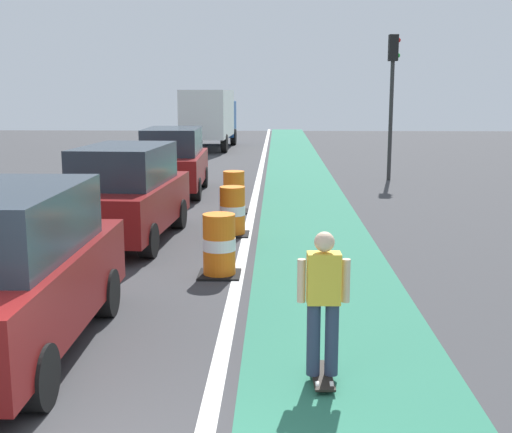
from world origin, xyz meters
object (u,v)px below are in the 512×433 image
at_px(traffic_barrel_back, 234,192).
at_px(traffic_light_corner, 392,81).
at_px(traffic_barrel_mid, 232,212).
at_px(skateboarder_on_lane, 323,302).
at_px(parked_suv_second, 126,193).
at_px(traffic_barrel_front, 219,246).
at_px(parked_suv_nearest, 6,272).
at_px(delivery_truck_down_block, 210,115).
at_px(parked_suv_third, 173,161).

xyz_separation_m(traffic_barrel_back, traffic_light_corner, (5.18, 6.69, 2.97)).
bearing_deg(traffic_barrel_mid, skateboarder_on_lane, -78.91).
relative_size(parked_suv_second, traffic_barrel_mid, 4.31).
height_order(traffic_barrel_front, traffic_barrel_mid, same).
relative_size(parked_suv_nearest, parked_suv_second, 0.98).
relative_size(parked_suv_nearest, delivery_truck_down_block, 0.60).
distance_m(traffic_barrel_front, delivery_truck_down_block, 26.23).
distance_m(traffic_barrel_mid, traffic_barrel_back, 2.90).
distance_m(skateboarder_on_lane, delivery_truck_down_block, 30.62).
xyz_separation_m(traffic_barrel_mid, traffic_light_corner, (5.03, 9.59, 2.97)).
height_order(parked_suv_third, traffic_barrel_front, parked_suv_third).
bearing_deg(traffic_barrel_front, parked_suv_third, 103.32).
xyz_separation_m(parked_suv_nearest, traffic_barrel_mid, (2.25, 6.94, -0.50)).
relative_size(skateboarder_on_lane, parked_suv_third, 0.36).
height_order(traffic_barrel_back, traffic_light_corner, traffic_light_corner).
xyz_separation_m(parked_suv_second, traffic_barrel_back, (2.06, 3.54, -0.50)).
xyz_separation_m(parked_suv_third, traffic_light_corner, (7.28, 3.45, 2.47)).
bearing_deg(skateboarder_on_lane, parked_suv_second, 118.04).
height_order(parked_suv_nearest, parked_suv_second, same).
xyz_separation_m(skateboarder_on_lane, parked_suv_nearest, (-3.74, 0.66, 0.12)).
bearing_deg(parked_suv_nearest, skateboarder_on_lane, -10.04).
relative_size(parked_suv_nearest, traffic_barrel_front, 4.24).
xyz_separation_m(parked_suv_third, delivery_truck_down_block, (-0.48, 16.57, 0.81)).
bearing_deg(parked_suv_nearest, traffic_barrel_front, 58.05).
bearing_deg(delivery_truck_down_block, traffic_light_corner, -59.38).
height_order(traffic_barrel_back, delivery_truck_down_block, delivery_truck_down_block).
distance_m(skateboarder_on_lane, traffic_barrel_back, 10.64).
height_order(traffic_barrel_mid, delivery_truck_down_block, delivery_truck_down_block).
relative_size(traffic_barrel_back, delivery_truck_down_block, 0.14).
distance_m(traffic_barrel_front, traffic_barrel_back, 6.25).
bearing_deg(parked_suv_nearest, parked_suv_third, 90.01).
bearing_deg(traffic_barrel_back, skateboarder_on_lane, -81.12).
relative_size(skateboarder_on_lane, traffic_barrel_mid, 1.55).
distance_m(parked_suv_third, delivery_truck_down_block, 16.60).
xyz_separation_m(parked_suv_nearest, delivery_truck_down_block, (-0.49, 29.65, 0.81)).
bearing_deg(parked_suv_third, skateboarder_on_lane, -74.76).
height_order(skateboarder_on_lane, traffic_light_corner, traffic_light_corner).
xyz_separation_m(parked_suv_second, traffic_light_corner, (7.24, 10.23, 2.47)).
xyz_separation_m(skateboarder_on_lane, traffic_barrel_mid, (-1.49, 7.60, -0.38)).
bearing_deg(traffic_barrel_back, parked_suv_second, -120.20).
distance_m(parked_suv_second, traffic_barrel_front, 3.52).
bearing_deg(parked_suv_nearest, delivery_truck_down_block, 90.94).
relative_size(parked_suv_nearest, traffic_light_corner, 0.91).
xyz_separation_m(delivery_truck_down_block, traffic_light_corner, (7.77, -13.12, 1.65)).
bearing_deg(traffic_barrel_back, parked_suv_nearest, -102.04).
relative_size(traffic_barrel_mid, traffic_light_corner, 0.21).
relative_size(parked_suv_second, delivery_truck_down_block, 0.61).
xyz_separation_m(skateboarder_on_lane, delivery_truck_down_block, (-4.23, 30.31, 0.94)).
bearing_deg(parked_suv_nearest, traffic_light_corner, 66.23).
relative_size(traffic_barrel_back, traffic_light_corner, 0.21).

